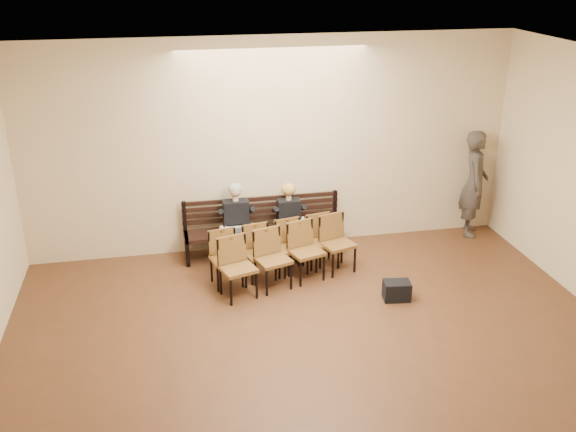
{
  "coord_description": "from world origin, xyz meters",
  "views": [
    {
      "loc": [
        -1.76,
        -4.85,
        4.7
      ],
      "look_at": [
        0.06,
        4.05,
        0.9
      ],
      "focal_mm": 40.0,
      "sensor_mm": 36.0,
      "label": 1
    }
  ],
  "objects_px": {
    "water_bottle": "(303,230)",
    "passerby": "(475,176)",
    "seated_man": "(237,225)",
    "chair_row_front": "(276,250)",
    "bench": "(264,241)",
    "chair_row_back": "(290,256)",
    "bag": "(397,291)",
    "seated_woman": "(290,225)",
    "laptop": "(236,231)"
  },
  "relations": [
    {
      "from": "bench",
      "to": "water_bottle",
      "type": "height_order",
      "value": "water_bottle"
    },
    {
      "from": "bench",
      "to": "chair_row_front",
      "type": "height_order",
      "value": "chair_row_front"
    },
    {
      "from": "chair_row_back",
      "to": "passerby",
      "type": "bearing_deg",
      "value": 1.12
    },
    {
      "from": "bag",
      "to": "chair_row_front",
      "type": "distance_m",
      "value": 1.93
    },
    {
      "from": "bag",
      "to": "laptop",
      "type": "bearing_deg",
      "value": 142.55
    },
    {
      "from": "water_bottle",
      "to": "passerby",
      "type": "relative_size",
      "value": 0.1
    },
    {
      "from": "bench",
      "to": "seated_woman",
      "type": "relative_size",
      "value": 2.43
    },
    {
      "from": "bag",
      "to": "chair_row_front",
      "type": "xyz_separation_m",
      "value": [
        -1.56,
        1.09,
        0.28
      ]
    },
    {
      "from": "chair_row_front",
      "to": "chair_row_back",
      "type": "relative_size",
      "value": 0.94
    },
    {
      "from": "bench",
      "to": "seated_man",
      "type": "distance_m",
      "value": 0.6
    },
    {
      "from": "water_bottle",
      "to": "passerby",
      "type": "bearing_deg",
      "value": 9.34
    },
    {
      "from": "seated_man",
      "to": "chair_row_front",
      "type": "distance_m",
      "value": 0.86
    },
    {
      "from": "seated_woman",
      "to": "chair_row_back",
      "type": "relative_size",
      "value": 0.49
    },
    {
      "from": "bench",
      "to": "water_bottle",
      "type": "relative_size",
      "value": 11.61
    },
    {
      "from": "water_bottle",
      "to": "passerby",
      "type": "height_order",
      "value": "passerby"
    },
    {
      "from": "seated_man",
      "to": "chair_row_back",
      "type": "distance_m",
      "value": 1.18
    },
    {
      "from": "passerby",
      "to": "chair_row_back",
      "type": "height_order",
      "value": "passerby"
    },
    {
      "from": "laptop",
      "to": "water_bottle",
      "type": "bearing_deg",
      "value": -21.56
    },
    {
      "from": "water_bottle",
      "to": "bag",
      "type": "relative_size",
      "value": 0.59
    },
    {
      "from": "seated_man",
      "to": "passerby",
      "type": "height_order",
      "value": "passerby"
    },
    {
      "from": "seated_man",
      "to": "water_bottle",
      "type": "bearing_deg",
      "value": -16.5
    },
    {
      "from": "bench",
      "to": "laptop",
      "type": "distance_m",
      "value": 0.64
    },
    {
      "from": "seated_man",
      "to": "laptop",
      "type": "xyz_separation_m",
      "value": [
        -0.03,
        -0.13,
        -0.04
      ]
    },
    {
      "from": "bench",
      "to": "chair_row_front",
      "type": "distance_m",
      "value": 0.8
    },
    {
      "from": "passerby",
      "to": "laptop",
      "type": "bearing_deg",
      "value": 118.0
    },
    {
      "from": "bench",
      "to": "passerby",
      "type": "xyz_separation_m",
      "value": [
        3.73,
        0.1,
        0.85
      ]
    },
    {
      "from": "seated_man",
      "to": "chair_row_front",
      "type": "relative_size",
      "value": 0.6
    },
    {
      "from": "bench",
      "to": "seated_man",
      "type": "height_order",
      "value": "seated_man"
    },
    {
      "from": "seated_man",
      "to": "seated_woman",
      "type": "distance_m",
      "value": 0.87
    },
    {
      "from": "laptop",
      "to": "chair_row_front",
      "type": "bearing_deg",
      "value": -56.4
    },
    {
      "from": "seated_man",
      "to": "bench",
      "type": "bearing_deg",
      "value": 15.03
    },
    {
      "from": "bag",
      "to": "chair_row_back",
      "type": "distance_m",
      "value": 1.65
    },
    {
      "from": "seated_woman",
      "to": "seated_man",
      "type": "bearing_deg",
      "value": 180.0
    },
    {
      "from": "seated_woman",
      "to": "bag",
      "type": "xyz_separation_m",
      "value": [
        1.21,
        -1.75,
        -0.39
      ]
    },
    {
      "from": "seated_man",
      "to": "laptop",
      "type": "distance_m",
      "value": 0.14
    },
    {
      "from": "bag",
      "to": "passerby",
      "type": "xyz_separation_m",
      "value": [
        2.1,
        1.97,
        0.94
      ]
    },
    {
      "from": "bench",
      "to": "chair_row_front",
      "type": "relative_size",
      "value": 1.28
    },
    {
      "from": "passerby",
      "to": "chair_row_front",
      "type": "bearing_deg",
      "value": 126.67
    },
    {
      "from": "seated_woman",
      "to": "water_bottle",
      "type": "relative_size",
      "value": 4.77
    },
    {
      "from": "water_bottle",
      "to": "chair_row_front",
      "type": "relative_size",
      "value": 0.11
    },
    {
      "from": "bench",
      "to": "passerby",
      "type": "distance_m",
      "value": 3.83
    },
    {
      "from": "bench",
      "to": "seated_woman",
      "type": "xyz_separation_m",
      "value": [
        0.42,
        -0.12,
        0.31
      ]
    },
    {
      "from": "bag",
      "to": "chair_row_back",
      "type": "height_order",
      "value": "chair_row_back"
    },
    {
      "from": "bench",
      "to": "seated_woman",
      "type": "bearing_deg",
      "value": -15.96
    },
    {
      "from": "seated_man",
      "to": "chair_row_back",
      "type": "bearing_deg",
      "value": -55.04
    },
    {
      "from": "seated_man",
      "to": "chair_row_back",
      "type": "xyz_separation_m",
      "value": [
        0.67,
        -0.95,
        -0.16
      ]
    },
    {
      "from": "laptop",
      "to": "chair_row_back",
      "type": "height_order",
      "value": "chair_row_back"
    },
    {
      "from": "laptop",
      "to": "chair_row_back",
      "type": "distance_m",
      "value": 1.09
    },
    {
      "from": "passerby",
      "to": "chair_row_front",
      "type": "relative_size",
      "value": 1.06
    },
    {
      "from": "chair_row_front",
      "to": "water_bottle",
      "type": "bearing_deg",
      "value": 24.69
    }
  ]
}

